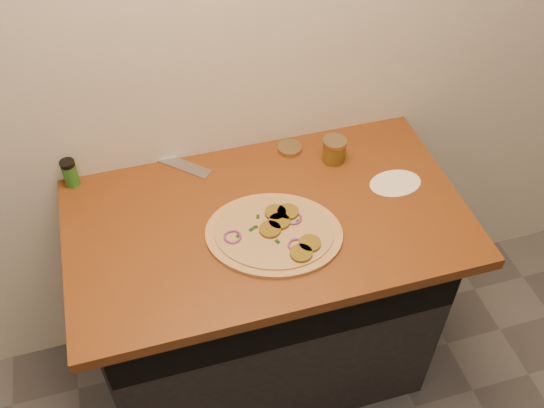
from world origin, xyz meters
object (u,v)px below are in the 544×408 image
object	(u,v)px
spice_shaker	(70,173)
chefs_knife	(156,155)
salsa_jar	(334,150)
pizza	(275,233)

from	to	relation	value
spice_shaker	chefs_knife	bearing A→B (deg)	12.10
chefs_knife	salsa_jar	world-z (taller)	salsa_jar
chefs_knife	spice_shaker	bearing A→B (deg)	-167.90
chefs_knife	salsa_jar	distance (m)	0.59
chefs_knife	pizza	bearing A→B (deg)	-57.52
chefs_knife	spice_shaker	size ratio (longest dim) A/B	2.92
chefs_knife	spice_shaker	distance (m)	0.28
pizza	spice_shaker	size ratio (longest dim) A/B	5.34
pizza	spice_shaker	xyz separation A→B (m)	(-0.55, 0.38, 0.04)
pizza	spice_shaker	world-z (taller)	spice_shaker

